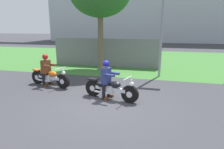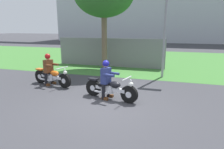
# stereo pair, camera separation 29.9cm
# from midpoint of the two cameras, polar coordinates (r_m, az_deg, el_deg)

# --- Properties ---
(ground) EXTENTS (120.00, 120.00, 0.00)m
(ground) POSITION_cam_midpoint_polar(r_m,az_deg,el_deg) (6.63, -1.71, -8.66)
(ground) COLOR #38383D
(grass_verge) EXTENTS (60.00, 12.00, 0.01)m
(grass_verge) POSITION_cam_midpoint_polar(r_m,az_deg,el_deg) (15.77, 9.47, 4.23)
(grass_verge) COLOR #3D7533
(grass_verge) RESTS_ON ground
(stadium_facade) EXTENTS (45.04, 8.00, 13.41)m
(stadium_facade) POSITION_cam_midpoint_polar(r_m,az_deg,el_deg) (37.15, 21.73, 19.12)
(stadium_facade) COLOR #B2B7C1
(stadium_facade) RESTS_ON ground
(motorcycle_lead) EXTENTS (2.05, 0.80, 0.86)m
(motorcycle_lead) POSITION_cam_midpoint_polar(r_m,az_deg,el_deg) (7.00, 0.79, -4.14)
(motorcycle_lead) COLOR black
(motorcycle_lead) RESTS_ON ground
(rider_lead) EXTENTS (0.62, 0.55, 1.38)m
(rider_lead) POSITION_cam_midpoint_polar(r_m,az_deg,el_deg) (6.97, -0.39, -0.58)
(rider_lead) COLOR black
(rider_lead) RESTS_ON ground
(motorcycle_follow) EXTENTS (2.06, 0.80, 0.86)m
(motorcycle_follow) POSITION_cam_midpoint_polar(r_m,az_deg,el_deg) (9.00, -15.92, -0.65)
(motorcycle_follow) COLOR black
(motorcycle_follow) RESTS_ON ground
(rider_follow) EXTENTS (0.62, 0.55, 1.39)m
(rider_follow) POSITION_cam_midpoint_polar(r_m,az_deg,el_deg) (9.03, -16.81, 2.11)
(rider_follow) COLOR black
(rider_follow) RESTS_ON ground
(streetlight_pole) EXTENTS (0.96, 0.20, 5.07)m
(streetlight_pole) POSITION_cam_midpoint_polar(r_m,az_deg,el_deg) (10.26, 16.81, 16.99)
(streetlight_pole) COLOR gray
(streetlight_pole) RESTS_ON ground
(fence_segment) EXTENTS (7.00, 0.06, 1.80)m
(fence_segment) POSITION_cam_midpoint_polar(r_m,az_deg,el_deg) (12.81, -0.10, 6.34)
(fence_segment) COLOR slate
(fence_segment) RESTS_ON ground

